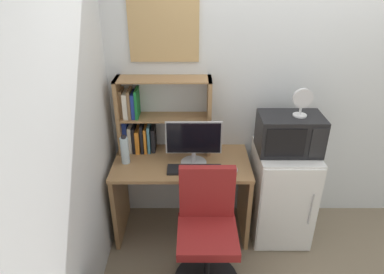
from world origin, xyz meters
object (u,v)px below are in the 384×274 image
object	(u,v)px
hutch_bookshelf	(148,118)
desk_chair	(206,236)
keyboard	(193,170)
water_bottle	(123,150)
mini_fridge	(280,193)
microwave	(288,133)
computer_mouse	(233,169)
desk_fan	(301,101)
monitor	(192,142)
wall_corkboard	(162,29)

from	to	relation	value
hutch_bookshelf	desk_chair	world-z (taller)	hutch_bookshelf
keyboard	water_bottle	xyz separation A→B (m)	(-0.58, 0.13, 0.11)
mini_fridge	microwave	size ratio (longest dim) A/B	1.70
computer_mouse	desk_fan	world-z (taller)	desk_fan
hutch_bookshelf	computer_mouse	world-z (taller)	hutch_bookshelf
microwave	keyboard	bearing A→B (deg)	-170.77
monitor	keyboard	world-z (taller)	monitor
monitor	keyboard	size ratio (longest dim) A/B	1.04
computer_mouse	water_bottle	world-z (taller)	water_bottle
monitor	mini_fridge	world-z (taller)	monitor
hutch_bookshelf	keyboard	size ratio (longest dim) A/B	1.81
microwave	desk_fan	distance (m)	0.29
microwave	wall_corkboard	world-z (taller)	wall_corkboard
desk_chair	microwave	bearing A→B (deg)	37.94
hutch_bookshelf	desk_chair	xyz separation A→B (m)	(0.48, -0.76, -0.65)
wall_corkboard	desk_chair	bearing A→B (deg)	-68.21
water_bottle	computer_mouse	bearing A→B (deg)	-8.51
monitor	desk_fan	bearing A→B (deg)	0.48
desk_fan	keyboard	bearing A→B (deg)	-171.79
wall_corkboard	computer_mouse	bearing A→B (deg)	-38.09
water_bottle	desk_fan	xyz separation A→B (m)	(1.42, -0.01, 0.44)
desk_fan	mini_fridge	bearing A→B (deg)	177.62
water_bottle	microwave	xyz separation A→B (m)	(1.36, -0.00, 0.16)
microwave	wall_corkboard	xyz separation A→B (m)	(-1.02, 0.31, 0.78)
desk_chair	wall_corkboard	size ratio (longest dim) A/B	1.69
monitor	desk_fan	xyz separation A→B (m)	(0.84, 0.01, 0.35)
monitor	hutch_bookshelf	bearing A→B (deg)	148.59
hutch_bookshelf	desk_fan	bearing A→B (deg)	-10.49
computer_mouse	desk_chair	xyz separation A→B (m)	(-0.23, -0.40, -0.35)
monitor	microwave	world-z (taller)	microwave
hutch_bookshelf	computer_mouse	distance (m)	0.86
water_bottle	desk_fan	size ratio (longest dim) A/B	1.11
monitor	mini_fridge	xyz separation A→B (m)	(0.78, 0.01, -0.53)
microwave	desk_fan	world-z (taller)	desk_fan
monitor	microwave	distance (m)	0.79
desk_chair	keyboard	bearing A→B (deg)	102.95
mini_fridge	microwave	distance (m)	0.59
keyboard	desk_chair	bearing A→B (deg)	-77.05
computer_mouse	microwave	size ratio (longest dim) A/B	0.21
hutch_bookshelf	monitor	xyz separation A→B (m)	(0.38, -0.23, -0.11)
keyboard	microwave	size ratio (longest dim) A/B	0.87
water_bottle	wall_corkboard	distance (m)	1.04
monitor	microwave	size ratio (longest dim) A/B	0.91
hutch_bookshelf	monitor	distance (m)	0.46
keyboard	water_bottle	bearing A→B (deg)	167.66
water_bottle	desk_fan	bearing A→B (deg)	-0.27
desk_chair	wall_corkboard	world-z (taller)	wall_corkboard
mini_fridge	wall_corkboard	size ratio (longest dim) A/B	1.54
monitor	desk_fan	world-z (taller)	desk_fan
keyboard	mini_fridge	world-z (taller)	mini_fridge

